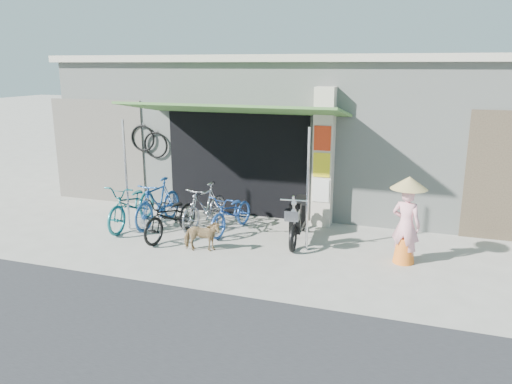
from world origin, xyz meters
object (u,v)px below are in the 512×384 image
(bike_navy, at_px, (232,213))
(moped, at_px, (299,218))
(bike_silver, at_px, (205,206))
(nun, at_px, (406,220))
(bike_blue, at_px, (158,203))
(bike_black, at_px, (171,216))
(bike_teal, at_px, (133,205))
(street_dog, at_px, (202,236))

(bike_navy, height_order, moped, moped)
(bike_silver, distance_m, bike_navy, 0.65)
(bike_navy, height_order, nun, nun)
(bike_blue, relative_size, moped, 0.94)
(bike_black, bearing_deg, bike_teal, 170.93)
(street_dog, relative_size, moped, 0.39)
(bike_black, distance_m, bike_navy, 1.26)
(street_dog, distance_m, moped, 2.00)
(moped, bearing_deg, street_dog, -147.76)
(street_dog, height_order, nun, nun)
(nun, bearing_deg, bike_black, 19.20)
(bike_silver, bearing_deg, bike_blue, -160.78)
(bike_black, xyz_separation_m, bike_navy, (1.04, 0.72, -0.03))
(bike_silver, xyz_separation_m, nun, (4.18, -0.64, 0.31))
(bike_teal, bearing_deg, street_dog, -25.22)
(bike_teal, height_order, moped, moped)
(bike_silver, height_order, street_dog, bike_silver)
(nun, bearing_deg, bike_navy, 8.15)
(bike_blue, relative_size, nun, 1.08)
(street_dog, bearing_deg, moped, -68.40)
(nun, bearing_deg, moped, 2.63)
(bike_silver, height_order, nun, nun)
(bike_navy, bearing_deg, bike_black, -136.70)
(bike_teal, bearing_deg, bike_blue, 26.40)
(bike_navy, bearing_deg, bike_teal, -161.93)
(bike_teal, height_order, street_dog, bike_teal)
(bike_blue, height_order, bike_navy, bike_blue)
(bike_black, xyz_separation_m, street_dog, (0.91, -0.52, -0.15))
(nun, bearing_deg, street_dog, 27.67)
(bike_black, xyz_separation_m, nun, (4.57, 0.13, 0.35))
(bike_teal, height_order, bike_blue, bike_blue)
(street_dog, bearing_deg, bike_black, 44.63)
(street_dog, height_order, moped, moped)
(bike_silver, bearing_deg, bike_teal, -154.01)
(moped, bearing_deg, bike_black, -169.72)
(bike_black, bearing_deg, street_dog, -21.21)
(bike_silver, bearing_deg, street_dog, -57.05)
(bike_black, bearing_deg, bike_silver, 71.54)
(bike_silver, xyz_separation_m, street_dog, (0.52, -1.29, -0.18))
(moped, height_order, nun, nun)
(bike_blue, height_order, bike_black, bike_blue)
(bike_black, xyz_separation_m, moped, (2.50, 0.69, 0.02))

